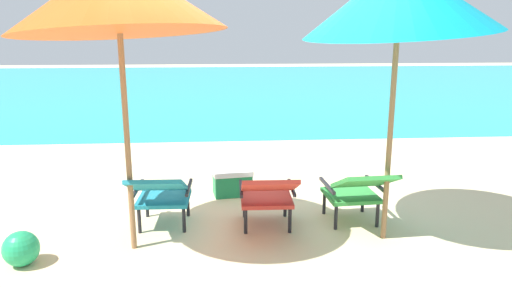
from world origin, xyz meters
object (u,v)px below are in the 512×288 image
Objects in this scene: lounge_chair_left at (161,193)px; beach_ball at (21,249)px; lounge_chair_center at (268,193)px; lounge_chair_right at (357,189)px; cooler_box at (232,182)px.

lounge_chair_left is 2.93× the size of beach_ball.
lounge_chair_center is 2.25m from beach_ball.
lounge_chair_right is 1.65m from cooler_box.
lounge_chair_left is 1.75× the size of cooler_box.
lounge_chair_right is at bearing 3.11° from lounge_chair_center.
lounge_chair_left reaches higher than beach_ball.
lounge_chair_left is at bearing -125.26° from cooler_box.
lounge_chair_right is (0.91, 0.05, 0.00)m from lounge_chair_center.
lounge_chair_center is (1.05, -0.09, 0.00)m from lounge_chair_left.
beach_ball is at bearing -166.39° from lounge_chair_center.
lounge_chair_center is at bearing -73.97° from cooler_box.
lounge_chair_right is 1.78× the size of cooler_box.
beach_ball is at bearing -169.43° from lounge_chair_right.
lounge_chair_left is 1.96m from lounge_chair_right.
beach_ball is (-1.12, -0.62, -0.25)m from lounge_chair_left.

